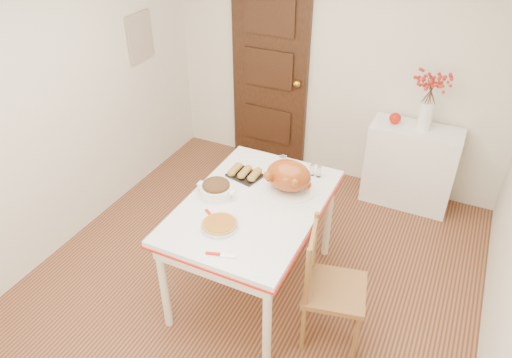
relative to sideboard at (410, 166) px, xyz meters
The scene contains 18 objects.
floor 2.04m from the sideboard, 116.85° to the right, with size 3.50×4.00×0.00m, color #482615.
wall_back 1.25m from the sideboard, 166.28° to the left, with size 3.50×0.00×2.50m, color silver.
wall_left 3.30m from the sideboard, 146.12° to the right, with size 0.00×4.00×2.50m, color silver.
door_back 1.72m from the sideboard, behind, with size 0.85×0.06×2.06m, color black.
photo_board 2.90m from the sideboard, 167.57° to the right, with size 0.03×0.35×0.45m, color #BBB393.
sideboard is the anchor object (origin of this frame).
kitchen_table 1.93m from the sideboard, 116.92° to the right, with size 0.96×1.41×0.84m, color silver, non-canonical shape.
chair_oak 1.91m from the sideboard, 94.75° to the right, with size 0.42×0.42×0.95m, color brown, non-canonical shape.
berry_vase 0.70m from the sideboard, ahead, with size 0.29×0.29×0.55m, color white, non-canonical shape.
apple 0.52m from the sideboard, behind, with size 0.11×0.11×0.11m, color red.
turkey_platter 1.72m from the sideboard, 115.48° to the right, with size 0.40×0.32×0.25m, color #933E0E, non-canonical shape.
pumpkin_pie 2.32m from the sideboard, 114.88° to the right, with size 0.25×0.25×0.05m, color #9D5718.
stuffing_dish 2.15m from the sideboard, 123.71° to the right, with size 0.30×0.24×0.12m, color brown, non-canonical shape.
rolls_tray 1.85m from the sideboard, 127.17° to the right, with size 0.25×0.19×0.07m, color #A67D37, non-canonical shape.
pie_server 2.48m from the sideboard, 109.54° to the right, with size 0.20×0.06×0.01m, color silver, non-canonical shape.
carving_knife 2.30m from the sideboard, 117.11° to the right, with size 0.25×0.06×0.01m, color silver, non-canonical shape.
drinking_glass 1.55m from the sideboard, 125.68° to the right, with size 0.07×0.07×0.11m, color white.
shaker_pair 1.40m from the sideboard, 116.45° to the right, with size 0.09×0.04×0.09m, color white, non-canonical shape.
Camera 1 is at (1.25, -2.44, 2.93)m, focal length 33.63 mm.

